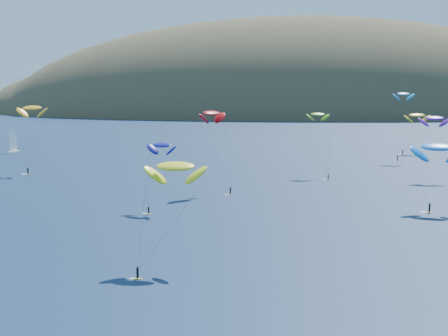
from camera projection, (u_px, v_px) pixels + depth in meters
The scene contains 11 objects.
island at pixel (319, 124), 609.74m from camera, with size 730.00×300.00×210.00m.
sailboat at pixel (13, 151), 248.80m from camera, with size 8.50×7.35×10.22m.
kitesurfer_1 at pixel (32, 108), 193.01m from camera, with size 10.41×10.23×22.61m.
kitesurfer_2 at pixel (175, 166), 93.91m from camera, with size 9.17×12.10×17.14m.
kitesurfer_3 at pixel (318, 114), 186.73m from camera, with size 7.14×13.43×20.07m.
kitesurfer_4 at pixel (403, 94), 222.63m from camera, with size 7.63×4.62×25.87m.
kitesurfer_5 at pixel (438, 147), 134.01m from camera, with size 11.67×8.23×16.62m.
kitesurfer_6 at pixel (434, 118), 177.88m from camera, with size 9.88×11.09×19.87m.
kitesurfer_9 at pixel (212, 113), 157.26m from camera, with size 9.93×10.81×22.23m.
kitesurfer_10 at pixel (162, 145), 135.34m from camera, with size 7.81×10.39×15.90m.
kitesurfer_11 at pixel (417, 115), 248.07m from camera, with size 12.90×11.92×17.86m.
Camera 1 is at (-2.16, -53.36, 26.72)m, focal length 50.00 mm.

